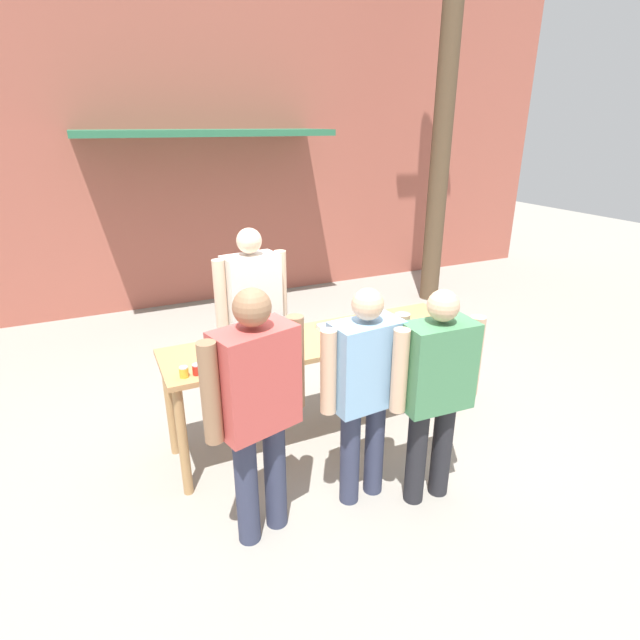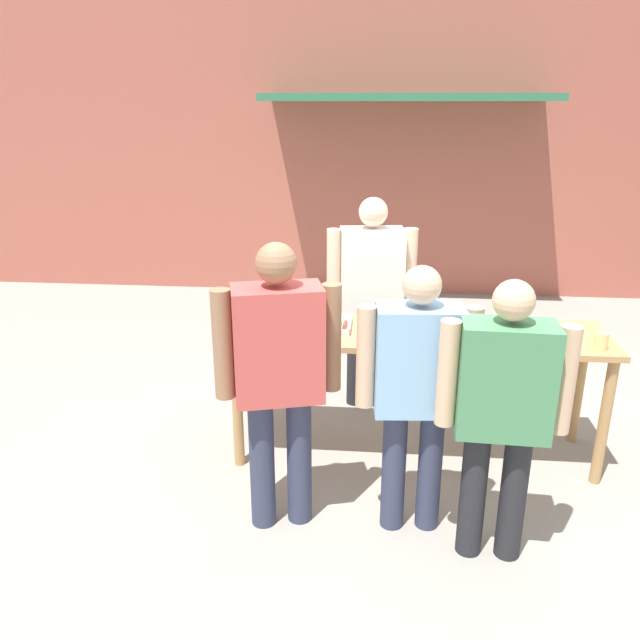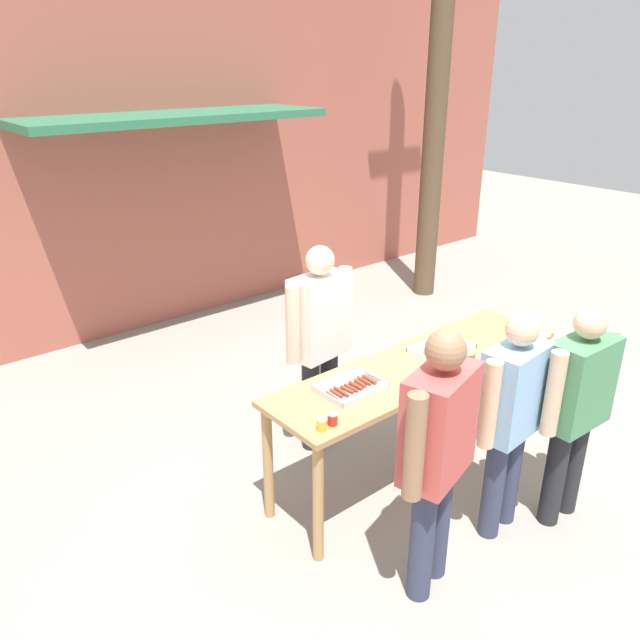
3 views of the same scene
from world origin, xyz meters
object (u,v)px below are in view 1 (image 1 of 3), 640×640
object	(u,v)px
food_tray_sausages	(240,349)
food_tray_buns	(348,328)
condiment_jar_ketchup	(197,369)
person_customer_holding_hotdog	(257,400)
utility_pole	(448,69)
person_customer_waiting_in_line	(365,382)
condiment_jar_mustard	(184,372)
person_customer_with_cup	(436,383)
person_server_behind_table	(252,305)
beer_cup	(448,319)

from	to	relation	value
food_tray_sausages	food_tray_buns	world-z (taller)	food_tray_buns
condiment_jar_ketchup	person_customer_holding_hotdog	distance (m)	0.66
condiment_jar_ketchup	utility_pole	size ratio (longest dim) A/B	0.01
condiment_jar_ketchup	food_tray_buns	bearing A→B (deg)	10.74
food_tray_sausages	person_customer_waiting_in_line	bearing A→B (deg)	-54.45
condiment_jar_mustard	utility_pole	bearing A→B (deg)	33.99
person_customer_holding_hotdog	person_customer_with_cup	world-z (taller)	person_customer_holding_hotdog
food_tray_sausages	person_server_behind_table	world-z (taller)	person_server_behind_table
food_tray_buns	person_server_behind_table	size ratio (longest dim) A/B	0.27
food_tray_buns	condiment_jar_mustard	xyz separation A→B (m)	(-1.39, -0.25, 0.02)
food_tray_sausages	condiment_jar_ketchup	bearing A→B (deg)	-147.00
food_tray_sausages	utility_pole	world-z (taller)	utility_pole
person_customer_holding_hotdog	person_customer_waiting_in_line	xyz separation A→B (m)	(0.75, 0.03, -0.07)
condiment_jar_ketchup	utility_pole	xyz separation A→B (m)	(4.09, 2.82, 2.23)
food_tray_sausages	food_tray_buns	size ratio (longest dim) A/B	0.92
beer_cup	food_tray_buns	bearing A→B (deg)	163.99
food_tray_sausages	person_server_behind_table	xyz separation A→B (m)	(0.33, 0.72, 0.06)
food_tray_sausages	person_customer_holding_hotdog	distance (m)	0.88
beer_cup	person_customer_with_cup	size ratio (longest dim) A/B	0.07
person_customer_holding_hotdog	food_tray_sausages	bearing A→B (deg)	-115.16
person_customer_with_cup	utility_pole	xyz separation A→B (m)	(2.69, 3.61, 2.26)
beer_cup	utility_pole	xyz separation A→B (m)	(1.96, 2.81, 2.21)
person_server_behind_table	food_tray_sausages	bearing A→B (deg)	-121.98
condiment_jar_mustard	person_server_behind_table	xyz separation A→B (m)	(0.79, 0.97, 0.04)
food_tray_sausages	utility_pole	size ratio (longest dim) A/B	0.07
condiment_jar_mustard	person_customer_waiting_in_line	size ratio (longest dim) A/B	0.05
person_server_behind_table	person_customer_with_cup	xyz separation A→B (m)	(0.69, -1.76, -0.08)
beer_cup	person_customer_waiting_in_line	bearing A→B (deg)	-152.45
person_customer_waiting_in_line	utility_pole	distance (m)	5.14
person_customer_holding_hotdog	utility_pole	size ratio (longest dim) A/B	0.27
food_tray_buns	person_customer_with_cup	distance (m)	1.05
beer_cup	person_customer_with_cup	distance (m)	1.09
food_tray_buns	person_customer_holding_hotdog	world-z (taller)	person_customer_holding_hotdog
person_customer_with_cup	utility_pole	world-z (taller)	utility_pole
food_tray_sausages	beer_cup	size ratio (longest dim) A/B	3.94
beer_cup	person_customer_holding_hotdog	xyz separation A→B (m)	(-1.91, -0.63, 0.02)
food_tray_buns	utility_pole	xyz separation A→B (m)	(2.79, 2.57, 2.25)
condiment_jar_ketchup	person_customer_with_cup	world-z (taller)	person_customer_with_cup
food_tray_sausages	person_customer_waiting_in_line	xyz separation A→B (m)	(0.60, -0.84, -0.01)
person_customer_with_cup	person_customer_holding_hotdog	bearing A→B (deg)	-5.65
person_customer_with_cup	utility_pole	distance (m)	5.04
food_tray_buns	person_server_behind_table	world-z (taller)	person_server_behind_table
condiment_jar_ketchup	person_customer_with_cup	size ratio (longest dim) A/B	0.05
person_customer_waiting_in_line	person_server_behind_table	bearing A→B (deg)	-84.65
beer_cup	person_customer_waiting_in_line	size ratio (longest dim) A/B	0.07
condiment_jar_ketchup	food_tray_sausages	bearing A→B (deg)	33.00
person_customer_with_cup	person_customer_waiting_in_line	bearing A→B (deg)	-22.86
food_tray_sausages	food_tray_buns	xyz separation A→B (m)	(0.92, 0.00, 0.00)
beer_cup	person_server_behind_table	size ratio (longest dim) A/B	0.06
food_tray_sausages	person_customer_waiting_in_line	size ratio (longest dim) A/B	0.27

